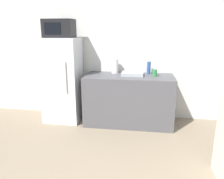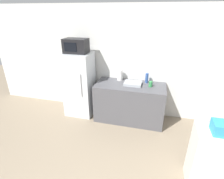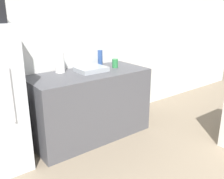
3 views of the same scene
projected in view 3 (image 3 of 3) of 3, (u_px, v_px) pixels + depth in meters
The scene contains 6 objects.
wall_back at pixel (81, 38), 3.50m from camera, with size 8.00×0.06×2.60m, color silver.
counter at pixel (90, 105), 3.38m from camera, with size 1.59×0.71×0.90m, color #4C4C51.
sink_basin at pixel (91, 69), 3.29m from camera, with size 0.39×0.30×0.06m, color #9EA3A8.
bottle_tall at pixel (100, 58), 3.59m from camera, with size 0.07×0.07×0.23m, color #2D4C8C.
bottle_short at pixel (115, 63), 3.50m from camera, with size 0.08×0.08×0.12m, color #2D7F42.
paper_towel_roll at pixel (60, 62), 3.21m from camera, with size 0.12×0.12×0.27m, color white.
Camera 3 is at (-1.82, -0.00, 1.69)m, focal length 40.00 mm.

